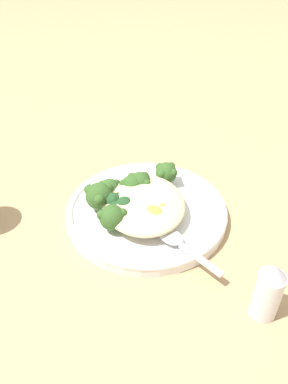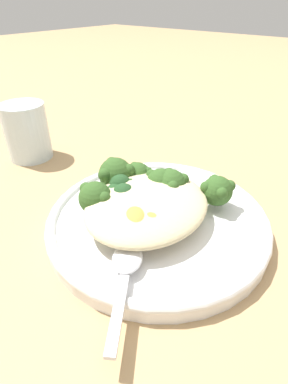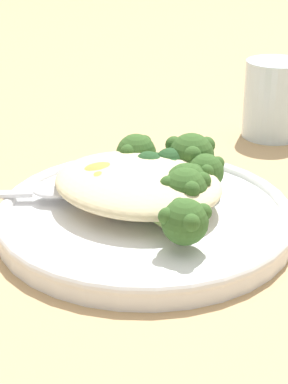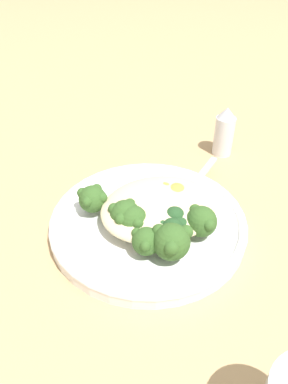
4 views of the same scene
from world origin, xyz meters
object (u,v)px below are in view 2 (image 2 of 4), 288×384
(broccoli_stalk_2, at_px, (159,189))
(sweet_potato_chunk_0, at_px, (136,222))
(broccoli_stalk_0, at_px, (209,194))
(plate, at_px, (157,220))
(sweet_potato_chunk_1, at_px, (150,223))
(kale_tuft, at_px, (125,192))
(broccoli_stalk_5, at_px, (105,201))
(broccoli_stalk_3, at_px, (141,183))
(quinoa_mound, at_px, (148,207))
(water_glass, at_px, (27,132))
(broccoli_stalk_4, at_px, (121,180))
(broccoli_stalk_1, at_px, (169,186))
(spoon, at_px, (126,267))

(broccoli_stalk_2, height_order, sweet_potato_chunk_0, broccoli_stalk_2)
(broccoli_stalk_0, bearing_deg, plate, 171.39)
(broccoli_stalk_2, relative_size, sweet_potato_chunk_1, 1.73)
(kale_tuft, bearing_deg, broccoli_stalk_5, 172.66)
(broccoli_stalk_3, bearing_deg, sweet_potato_chunk_0, 163.10)
(quinoa_mound, relative_size, broccoli_stalk_0, 1.34)
(water_glass, bearing_deg, broccoli_stalk_5, -101.97)
(broccoli_stalk_3, bearing_deg, water_glass, 38.86)
(broccoli_stalk_4, height_order, water_glass, water_glass)
(broccoli_stalk_1, height_order, spoon, broccoli_stalk_1)
(broccoli_stalk_4, distance_m, kale_tuft, 0.02)
(broccoli_stalk_1, bearing_deg, broccoli_stalk_0, -78.73)
(spoon, height_order, water_glass, water_glass)
(quinoa_mound, height_order, broccoli_stalk_5, broccoli_stalk_5)
(sweet_potato_chunk_0, distance_m, water_glass, 0.29)
(broccoli_stalk_4, xyz_separation_m, sweet_potato_chunk_1, (-0.04, -0.08, -0.00))
(plate, xyz_separation_m, quinoa_mound, (-0.01, 0.00, 0.03))
(broccoli_stalk_0, height_order, broccoli_stalk_5, broccoli_stalk_5)
(plate, distance_m, broccoli_stalk_2, 0.04)
(plate, relative_size, broccoli_stalk_5, 2.59)
(plate, distance_m, sweet_potato_chunk_1, 0.05)
(broccoli_stalk_0, distance_m, spoon, 0.14)
(kale_tuft, bearing_deg, sweet_potato_chunk_0, -125.84)
(broccoli_stalk_0, xyz_separation_m, sweet_potato_chunk_1, (-0.08, 0.02, -0.00))
(broccoli_stalk_0, distance_m, sweet_potato_chunk_1, 0.09)
(broccoli_stalk_1, relative_size, sweet_potato_chunk_0, 1.66)
(quinoa_mound, bearing_deg, broccoli_stalk_5, 118.26)
(quinoa_mound, height_order, water_glass, water_glass)
(broccoli_stalk_4, distance_m, water_glass, 0.22)
(broccoli_stalk_3, xyz_separation_m, broccoli_stalk_4, (-0.02, 0.02, 0.00))
(quinoa_mound, distance_m, broccoli_stalk_1, 0.05)
(broccoli_stalk_0, height_order, kale_tuft, broccoli_stalk_0)
(kale_tuft, bearing_deg, quinoa_mound, -98.31)
(broccoli_stalk_3, relative_size, broccoli_stalk_5, 1.00)
(spoon, bearing_deg, broccoli_stalk_3, 179.65)
(quinoa_mound, distance_m, spoon, 0.08)
(broccoli_stalk_4, height_order, sweet_potato_chunk_0, broccoli_stalk_4)
(plate, distance_m, water_glass, 0.28)
(broccoli_stalk_2, distance_m, spoon, 0.12)
(kale_tuft, bearing_deg, broccoli_stalk_4, 55.81)
(plate, xyz_separation_m, broccoli_stalk_1, (0.03, 0.01, 0.03))
(broccoli_stalk_2, height_order, broccoli_stalk_5, broccoli_stalk_5)
(water_glass, bearing_deg, spoon, -107.66)
(quinoa_mound, bearing_deg, broccoli_stalk_2, 17.98)
(sweet_potato_chunk_0, bearing_deg, spoon, -149.48)
(broccoli_stalk_0, xyz_separation_m, broccoli_stalk_4, (-0.05, 0.10, 0.00))
(broccoli_stalk_1, bearing_deg, quinoa_mound, 172.46)
(plate, xyz_separation_m, broccoli_stalk_5, (-0.04, 0.05, 0.03))
(plate, bearing_deg, broccoli_stalk_5, 129.51)
(broccoli_stalk_5, bearing_deg, sweet_potato_chunk_0, 149.21)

